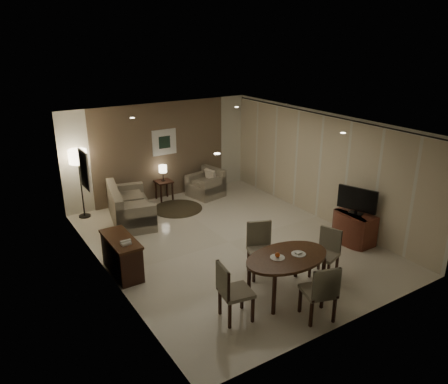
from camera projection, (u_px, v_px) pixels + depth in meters
room_shell at (219, 181)px, 9.75m from camera, size 5.50×7.00×2.70m
taupe_accent at (161, 151)px, 12.19m from camera, size 3.96×0.03×2.70m
curtain_wall at (320, 168)px, 10.79m from camera, size 0.08×6.70×2.58m
curtain_rod at (324, 115)px, 10.33m from camera, size 0.03×6.80×0.03m
art_back_frame at (164, 142)px, 12.13m from camera, size 0.72×0.03×0.72m
art_back_canvas at (164, 142)px, 12.12m from camera, size 0.34×0.01×0.34m
art_left_frame at (84, 170)px, 8.84m from camera, size 0.03×0.60×0.80m
art_left_canvas at (85, 170)px, 8.84m from camera, size 0.01×0.46×0.64m
downlight_nl at (217, 154)px, 6.84m from camera, size 0.10×0.10×0.01m
downlight_nr at (343, 133)px, 8.25m from camera, size 0.10×0.10×0.01m
downlight_fl at (132, 118)px, 9.69m from camera, size 0.10×0.10×0.01m
downlight_fr at (237, 107)px, 11.10m from camera, size 0.10×0.10×0.01m
console_desk at (122, 256)px, 8.51m from camera, size 0.48×1.20×0.75m
telephone at (126, 242)px, 8.13m from camera, size 0.20×0.14×0.09m
tv_cabinet at (355, 228)px, 9.79m from camera, size 0.48×0.90×0.70m
flat_tv at (357, 200)px, 9.55m from camera, size 0.36×0.85×0.60m
dining_table at (286, 275)px, 7.81m from camera, size 1.63×1.02×0.76m
chair_near at (318, 290)px, 7.12m from camera, size 0.62×0.62×1.03m
chair_far at (262, 251)px, 8.38m from camera, size 0.65×0.65×1.04m
chair_left at (236, 291)px, 7.10m from camera, size 0.57×0.57×1.02m
chair_right at (324, 255)px, 8.35m from camera, size 0.59×0.59×0.95m
plate_a at (277, 258)px, 7.63m from camera, size 0.26×0.26×0.02m
plate_b at (299, 254)px, 7.75m from camera, size 0.26×0.26×0.02m
fruit_apple at (278, 255)px, 7.61m from camera, size 0.09×0.09×0.09m
napkin at (299, 253)px, 7.74m from camera, size 0.12×0.08×0.03m
round_rug at (178, 209)px, 11.76m from camera, size 1.33×1.33×0.01m
sofa at (131, 204)px, 10.89m from camera, size 2.03×1.31×0.88m
armchair at (205, 183)px, 12.57m from camera, size 1.00×1.03×0.78m
side_table at (164, 190)px, 12.32m from camera, size 0.44×0.44×0.56m
table_lamp at (163, 172)px, 12.15m from camera, size 0.22×0.22×0.50m
floor_lamp at (81, 184)px, 10.96m from camera, size 0.45×0.45×1.78m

